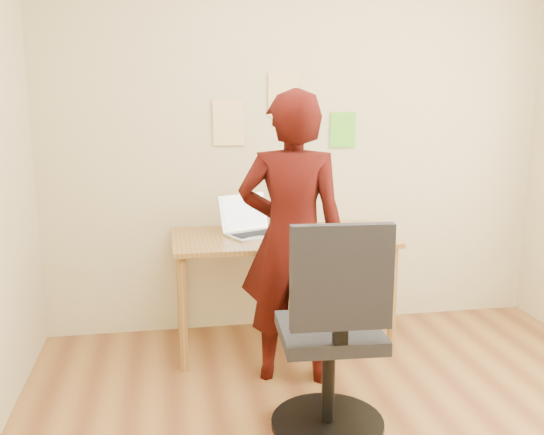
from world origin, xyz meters
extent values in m
cube|color=beige|center=(0.00, 1.77, 1.35)|extent=(3.50, 0.04, 2.70)
cube|color=olive|center=(-0.19, 1.38, 0.72)|extent=(1.40, 0.70, 0.03)
cylinder|color=olive|center=(-0.84, 1.08, 0.35)|extent=(0.05, 0.05, 0.71)
cylinder|color=olive|center=(0.46, 1.08, 0.35)|extent=(0.05, 0.05, 0.71)
cylinder|color=olive|center=(-0.84, 1.68, 0.35)|extent=(0.05, 0.05, 0.71)
cylinder|color=olive|center=(0.46, 1.68, 0.35)|extent=(0.05, 0.05, 0.71)
cube|color=#B0B0B7|center=(-0.36, 1.39, 0.75)|extent=(0.41, 0.35, 0.02)
cube|color=black|center=(-0.36, 1.39, 0.76)|extent=(0.31, 0.23, 0.00)
cube|color=#B0B0B7|center=(-0.42, 1.53, 0.87)|extent=(0.34, 0.20, 0.23)
cube|color=white|center=(-0.42, 1.53, 0.87)|extent=(0.30, 0.17, 0.19)
cube|color=white|center=(0.19, 1.34, 0.74)|extent=(0.22, 0.30, 0.00)
cube|color=black|center=(0.06, 1.20, 0.75)|extent=(0.12, 0.15, 0.01)
cube|color=#3F4C59|center=(0.06, 1.20, 0.75)|extent=(0.11, 0.13, 0.00)
cube|color=#FAD895|center=(-0.49, 1.74, 1.44)|extent=(0.21, 0.00, 0.30)
cube|color=#FAD895|center=(-0.11, 1.74, 1.63)|extent=(0.21, 0.00, 0.30)
cube|color=#63DB31|center=(0.31, 1.74, 1.39)|extent=(0.18, 0.00, 0.24)
cube|color=black|center=(-0.15, 0.33, 0.50)|extent=(0.50, 0.50, 0.07)
cube|color=black|center=(-0.17, 0.11, 0.85)|extent=(0.46, 0.08, 0.48)
cube|color=black|center=(-0.17, 0.11, 0.60)|extent=(0.07, 0.05, 0.13)
cylinder|color=black|center=(-0.15, 0.33, 0.24)|extent=(0.07, 0.07, 0.48)
cylinder|color=black|center=(-0.15, 0.33, 0.02)|extent=(0.57, 0.57, 0.03)
imported|color=#340A07|center=(-0.22, 0.90, 0.83)|extent=(0.68, 0.53, 1.67)
camera|label=1|loc=(-0.90, -2.34, 1.64)|focal=40.00mm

